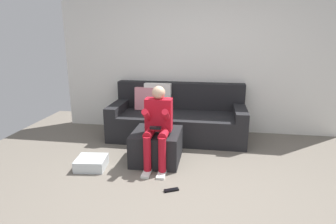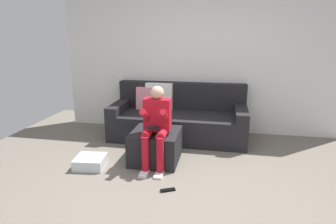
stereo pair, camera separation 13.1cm
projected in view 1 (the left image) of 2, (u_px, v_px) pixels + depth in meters
The scene contains 7 objects.
ground_plane at pixel (182, 200), 3.04m from camera, with size 6.38×6.38×0.00m, color #6B6359.
wall_back at pixel (198, 61), 5.00m from camera, with size 4.91×0.10×2.51m, color silver.
couch_sectional at pixel (177, 118), 4.87m from camera, with size 2.23×0.94×0.89m.
ottoman at pixel (157, 146), 3.94m from camera, with size 0.64×0.67×0.43m, color black.
person_seated at pixel (158, 123), 3.67m from camera, with size 0.35×0.55×1.07m.
storage_bin at pixel (91, 163), 3.75m from camera, with size 0.38×0.36×0.14m, color silver.
remote_near_ottoman at pixel (171, 190), 3.21m from camera, with size 0.17×0.05×0.02m, color black.
Camera 1 is at (0.28, -2.68, 1.71)m, focal length 30.54 mm.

